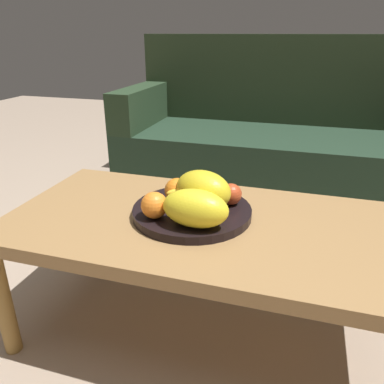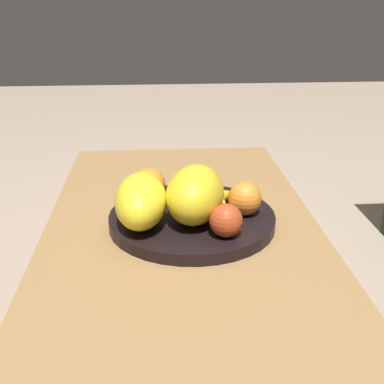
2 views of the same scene
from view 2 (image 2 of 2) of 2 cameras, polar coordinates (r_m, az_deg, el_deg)
name	(u,v)px [view 2 (image 2 of 2)]	position (r m, az deg, el deg)	size (l,w,h in m)	color
coffee_table	(184,256)	(1.03, -0.92, -7.37)	(1.19, 0.58, 0.41)	#997043
fruit_bowl	(192,219)	(1.06, 0.00, -3.13)	(0.35, 0.35, 0.03)	black
melon_large_front	(195,194)	(1.00, 0.37, -0.27)	(0.17, 0.12, 0.12)	yellow
melon_smaller_beside	(141,201)	(0.99, -5.89, -0.99)	(0.18, 0.10, 0.10)	yellow
orange_front	(201,187)	(1.09, 1.07, 0.55)	(0.08, 0.08, 0.08)	orange
orange_left	(149,184)	(1.11, -4.99, 0.87)	(0.08, 0.08, 0.08)	orange
orange_right	(245,198)	(1.04, 6.09, -0.74)	(0.07, 0.07, 0.07)	orange
apple_right	(226,220)	(0.95, 3.91, -3.27)	(0.06, 0.06, 0.06)	#B74221
banana_bunch	(206,199)	(1.06, 1.57, -0.82)	(0.15, 0.14, 0.06)	gold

